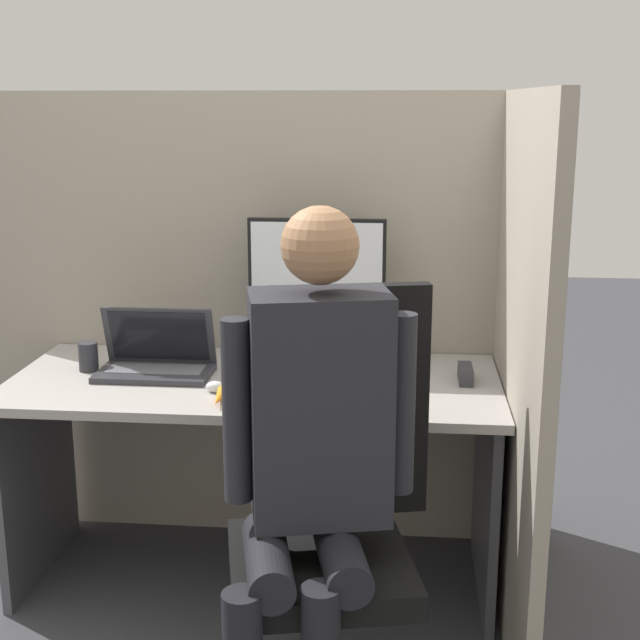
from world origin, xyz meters
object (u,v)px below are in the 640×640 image
(paper_box, at_px, (317,354))
(pen_cup, at_px, (88,357))
(person, at_px, (313,448))
(stapler, at_px, (465,374))
(monitor, at_px, (317,282))
(office_chair, at_px, (334,503))
(laptop, at_px, (156,361))
(carrot_toy, at_px, (219,397))

(paper_box, xyz_separation_m, pen_cup, (-0.76, -0.18, 0.02))
(person, distance_m, pen_cup, 1.16)
(stapler, xyz_separation_m, person, (-0.42, -0.79, 0.05))
(monitor, distance_m, office_chair, 0.93)
(paper_box, height_order, office_chair, office_chair)
(pen_cup, bearing_deg, laptop, -4.21)
(monitor, relative_size, carrot_toy, 3.14)
(stapler, distance_m, carrot_toy, 0.81)
(paper_box, xyz_separation_m, stapler, (0.51, -0.18, -0.00))
(laptop, xyz_separation_m, carrot_toy, (0.27, -0.27, -0.03))
(laptop, xyz_separation_m, pen_cup, (-0.24, 0.02, 0.00))
(laptop, height_order, person, person)
(laptop, bearing_deg, monitor, 21.21)
(carrot_toy, distance_m, person, 0.61)
(carrot_toy, xyz_separation_m, pen_cup, (-0.51, 0.29, 0.03))
(paper_box, bearing_deg, laptop, -159.05)
(monitor, relative_size, laptop, 1.26)
(stapler, distance_m, person, 0.89)
(laptop, xyz_separation_m, office_chair, (0.65, -0.61, -0.20))
(laptop, distance_m, office_chair, 0.91)
(monitor, height_order, carrot_toy, monitor)
(stapler, height_order, pen_cup, pen_cup)
(laptop, height_order, pen_cup, laptop)
(pen_cup, bearing_deg, office_chair, -35.22)
(person, bearing_deg, pen_cup, 137.05)
(stapler, relative_size, office_chair, 0.11)
(person, bearing_deg, paper_box, 95.17)
(stapler, bearing_deg, monitor, 159.90)
(office_chair, relative_size, pen_cup, 11.60)
(office_chair, relative_size, person, 0.83)
(laptop, xyz_separation_m, person, (0.61, -0.77, 0.03))
(carrot_toy, bearing_deg, paper_box, 62.03)
(paper_box, bearing_deg, office_chair, -81.17)
(stapler, bearing_deg, laptop, -179.05)
(person, bearing_deg, stapler, 62.08)
(stapler, xyz_separation_m, carrot_toy, (-0.75, -0.29, -0.01))
(monitor, distance_m, carrot_toy, 0.60)
(carrot_toy, bearing_deg, stapler, 20.84)
(person, bearing_deg, carrot_toy, 123.97)
(stapler, height_order, carrot_toy, stapler)
(monitor, relative_size, pen_cup, 4.80)
(laptop, relative_size, person, 0.27)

